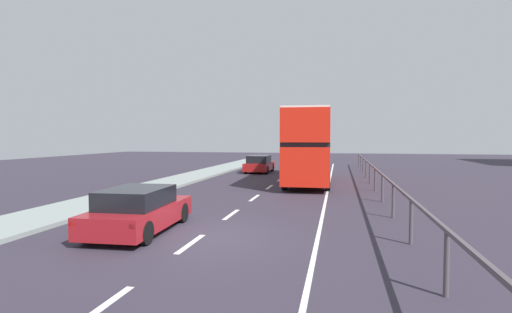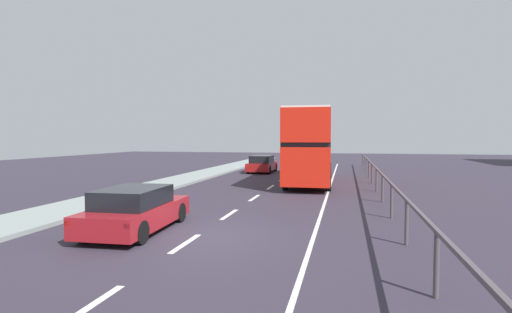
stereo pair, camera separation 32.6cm
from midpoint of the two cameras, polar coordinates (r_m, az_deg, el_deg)
ground_plane at (r=11.72m, az=-7.63°, el=-11.49°), size 74.18×120.00×0.10m
near_sidewalk_kerb at (r=15.00m, az=-30.72°, el=-8.23°), size 2.68×80.00×0.14m
lane_paint_markings at (r=19.25m, az=6.97°, el=-5.68°), size 3.43×46.00×0.01m
bridge_side_railing at (r=19.79m, az=17.91°, el=-2.70°), size 0.10×42.00×1.23m
double_decker_bus_red at (r=24.96m, az=8.31°, el=1.69°), size 2.88×11.08×4.42m
hatchback_car_near at (r=12.46m, az=-16.35°, el=-7.46°), size 2.03×4.29×1.33m
sedan_car_ahead at (r=31.79m, az=1.19°, el=-1.12°), size 1.89×4.19×1.37m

